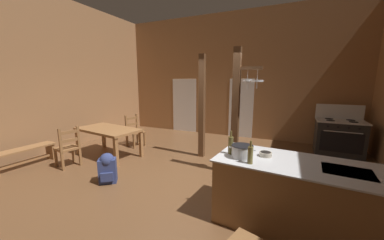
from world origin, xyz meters
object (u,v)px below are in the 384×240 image
at_px(backpack, 107,167).
at_px(mixing_bowl_on_counter, 265,154).
at_px(bench_along_left_wall, 24,154).
at_px(bottle_tall_on_counter, 231,145).
at_px(stove_range, 339,137).
at_px(dining_table, 108,132).
at_px(kitchen_island, 299,197).
at_px(ladderback_chair_near_window, 135,131).
at_px(stockpot_on_counter, 242,151).
at_px(bottle_short_on_counter, 250,155).
at_px(ladderback_chair_by_post, 68,148).

distance_m(backpack, mixing_bowl_on_counter, 2.94).
height_order(bench_along_left_wall, bottle_tall_on_counter, bottle_tall_on_counter).
height_order(stove_range, dining_table, stove_range).
height_order(kitchen_island, dining_table, kitchen_island).
relative_size(ladderback_chair_near_window, bottle_tall_on_counter, 2.80).
distance_m(kitchen_island, stockpot_on_counter, 0.93).
height_order(kitchen_island, stockpot_on_counter, stockpot_on_counter).
bearing_deg(dining_table, bottle_short_on_counter, -19.74).
distance_m(ladderback_chair_near_window, bench_along_left_wall, 2.68).
relative_size(bench_along_left_wall, mixing_bowl_on_counter, 7.39).
relative_size(mixing_bowl_on_counter, bottle_tall_on_counter, 0.50).
height_order(dining_table, stockpot_on_counter, stockpot_on_counter).
xyz_separation_m(stockpot_on_counter, bottle_tall_on_counter, (-0.18, 0.08, 0.05)).
distance_m(stove_range, bench_along_left_wall, 7.90).
xyz_separation_m(ladderback_chair_near_window, backpack, (1.11, -2.17, -0.14)).
xyz_separation_m(stove_range, bottle_short_on_counter, (-1.72, -4.04, 0.56)).
distance_m(ladderback_chair_near_window, bottle_short_on_counter, 4.54).
xyz_separation_m(stove_range, bench_along_left_wall, (-6.79, -4.02, -0.18)).
distance_m(ladderback_chair_by_post, bottle_tall_on_counter, 3.88).
relative_size(ladderback_chair_by_post, bottle_short_on_counter, 3.20).
relative_size(dining_table, bottle_tall_on_counter, 5.33).
distance_m(ladderback_chair_near_window, backpack, 2.45).
bearing_deg(ladderback_chair_by_post, dining_table, 73.07).
relative_size(kitchen_island, stove_range, 1.70).
distance_m(stove_range, backpack, 5.86).
bearing_deg(bottle_short_on_counter, bottle_tall_on_counter, 140.53).
bearing_deg(bottle_tall_on_counter, ladderback_chair_near_window, 148.79).
bearing_deg(kitchen_island, mixing_bowl_on_counter, 169.30).
xyz_separation_m(ladderback_chair_by_post, bottle_short_on_counter, (4.14, -0.44, 0.59)).
xyz_separation_m(mixing_bowl_on_counter, bottle_tall_on_counter, (-0.47, -0.10, 0.10)).
height_order(dining_table, mixing_bowl_on_counter, mixing_bowl_on_counter).
bearing_deg(dining_table, bench_along_left_wall, -131.57).
bearing_deg(bottle_short_on_counter, stockpot_on_counter, 126.87).
relative_size(ladderback_chair_near_window, backpack, 1.59).
distance_m(dining_table, bottle_short_on_counter, 4.11).
relative_size(bench_along_left_wall, bottle_tall_on_counter, 3.72).
bearing_deg(bottle_tall_on_counter, ladderback_chair_by_post, 177.31).
bearing_deg(stove_range, stockpot_on_counter, -115.78).
distance_m(mixing_bowl_on_counter, bottle_tall_on_counter, 0.49).
bearing_deg(stove_range, dining_table, -154.58).
xyz_separation_m(ladderback_chair_near_window, ladderback_chair_by_post, (-0.32, -1.94, 0.00)).
xyz_separation_m(ladderback_chair_near_window, mixing_bowl_on_counter, (3.98, -2.03, 0.50)).
xyz_separation_m(ladderback_chair_by_post, bench_along_left_wall, (-0.93, -0.43, -0.15)).
distance_m(stove_range, ladderback_chair_near_window, 5.79).
bearing_deg(mixing_bowl_on_counter, bottle_tall_on_counter, -168.29).
relative_size(kitchen_island, bottle_short_on_counter, 7.54).
bearing_deg(ladderback_chair_near_window, bench_along_left_wall, -117.74).
xyz_separation_m(stockpot_on_counter, mixing_bowl_on_counter, (0.29, 0.18, -0.06)).
xyz_separation_m(dining_table, ladderback_chair_by_post, (-0.29, -0.94, -0.20)).
bearing_deg(mixing_bowl_on_counter, kitchen_island, -10.70).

